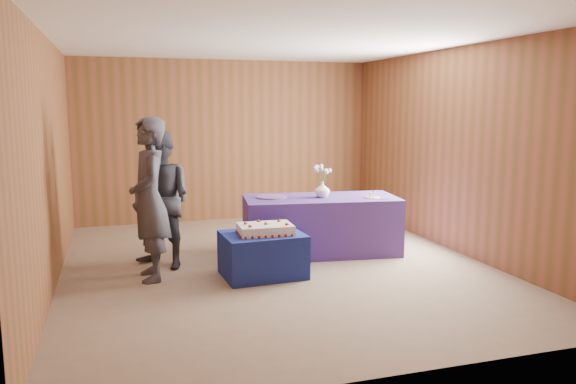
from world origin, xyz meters
name	(u,v)px	position (x,y,z in m)	size (l,w,h in m)	color
ground	(276,265)	(0.00, 0.00, 0.00)	(6.00, 6.00, 0.00)	#86745C
room_shell	(275,117)	(0.00, 0.00, 1.80)	(5.04, 6.04, 2.72)	brown
cake_table	(263,255)	(-0.26, -0.37, 0.25)	(0.90, 0.70, 0.50)	navy
serving_table	(321,225)	(0.74, 0.40, 0.38)	(2.00, 0.90, 0.75)	#472F83
sheet_cake	(265,229)	(-0.23, -0.40, 0.56)	(0.65, 0.46, 0.15)	white
vase	(322,189)	(0.75, 0.39, 0.85)	(0.20, 0.20, 0.21)	white
flower_spray	(322,169)	(0.75, 0.39, 1.12)	(0.24, 0.25, 0.19)	#276328
platter	(272,197)	(0.11, 0.55, 0.76)	(0.40, 0.40, 0.02)	#674E9C
plate	(372,197)	(1.36, 0.15, 0.76)	(0.19, 0.19, 0.01)	silver
cake_slice	(372,194)	(1.36, 0.15, 0.80)	(0.08, 0.07, 0.09)	white
knife	(379,199)	(1.39, 0.02, 0.75)	(0.26, 0.02, 0.00)	#BCBCC1
guest_left	(149,199)	(-1.48, -0.11, 0.91)	(0.66, 0.44, 1.82)	#383842
guest_right	(161,200)	(-1.32, 0.32, 0.83)	(0.81, 0.63, 1.67)	#32313B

